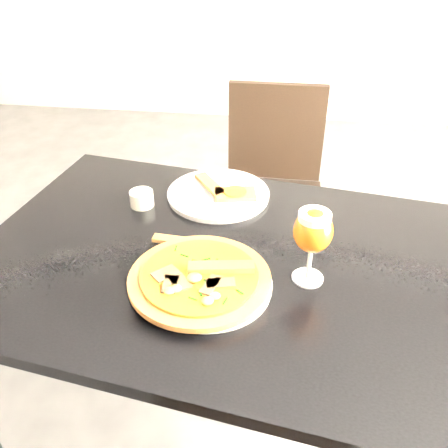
# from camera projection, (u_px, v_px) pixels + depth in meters

# --- Properties ---
(dining_table) EXTENTS (1.31, 0.98, 0.75)m
(dining_table) POSITION_uv_depth(u_px,v_px,m) (228.00, 287.00, 1.21)
(dining_table) COLOR black
(dining_table) RESTS_ON ground
(chair_far) EXTENTS (0.40, 0.40, 0.86)m
(chair_far) POSITION_uv_depth(u_px,v_px,m) (272.00, 188.00, 2.00)
(chair_far) COLOR black
(chair_far) RESTS_ON ground
(plate_main) EXTENTS (0.37, 0.37, 0.01)m
(plate_main) POSITION_uv_depth(u_px,v_px,m) (208.00, 285.00, 1.07)
(plate_main) COLOR white
(plate_main) RESTS_ON dining_table
(pizza) EXTENTS (0.31, 0.31, 0.03)m
(pizza) POSITION_uv_depth(u_px,v_px,m) (200.00, 278.00, 1.07)
(pizza) COLOR #9C5425
(pizza) RESTS_ON plate_main
(plate_second) EXTENTS (0.30, 0.30, 0.02)m
(plate_second) POSITION_uv_depth(u_px,v_px,m) (218.00, 194.00, 1.39)
(plate_second) COLOR white
(plate_second) RESTS_ON dining_table
(crust_scraps) EXTENTS (0.19, 0.15, 0.02)m
(crust_scraps) POSITION_uv_depth(u_px,v_px,m) (227.00, 191.00, 1.38)
(crust_scraps) COLOR #9C5425
(crust_scraps) RESTS_ON plate_second
(loose_crust) EXTENTS (0.12, 0.04, 0.01)m
(loose_crust) POSITION_uv_depth(u_px,v_px,m) (176.00, 240.00, 1.21)
(loose_crust) COLOR #9C5425
(loose_crust) RESTS_ON dining_table
(sauce_cup) EXTENTS (0.06, 0.06, 0.04)m
(sauce_cup) POSITION_uv_depth(u_px,v_px,m) (142.00, 198.00, 1.35)
(sauce_cup) COLOR silver
(sauce_cup) RESTS_ON dining_table
(beer_glass) EXTENTS (0.08, 0.08, 0.18)m
(beer_glass) POSITION_uv_depth(u_px,v_px,m) (313.00, 232.00, 1.03)
(beer_glass) COLOR #B7BDC0
(beer_glass) RESTS_ON dining_table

